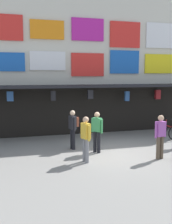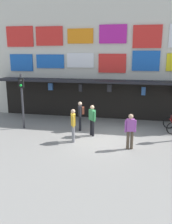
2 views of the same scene
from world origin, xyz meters
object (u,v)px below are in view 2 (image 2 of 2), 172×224
(bicycle_parked, at_px, (171,125))
(pedestrian_in_blue, at_px, (73,124))
(traffic_light_near, at_px, (22,93))
(pedestrian_in_green, at_px, (80,114))
(pedestrian_in_white, at_px, (92,119))
(pedestrian_in_yellow, at_px, (130,130))

(bicycle_parked, height_order, pedestrian_in_blue, pedestrian_in_blue)
(pedestrian_in_blue, bearing_deg, traffic_light_near, 155.37)
(pedestrian_in_green, bearing_deg, bicycle_parked, 8.50)
(traffic_light_near, height_order, bicycle_parked, traffic_light_near)
(pedestrian_in_green, height_order, pedestrian_in_white, same)
(pedestrian_in_white, relative_size, pedestrian_in_yellow, 1.00)
(traffic_light_near, distance_m, pedestrian_in_blue, 3.97)
(pedestrian_in_white, bearing_deg, pedestrian_in_blue, -125.86)
(pedestrian_in_blue, height_order, pedestrian_in_green, same)
(traffic_light_near, height_order, pedestrian_in_green, traffic_light_near)
(bicycle_parked, xyz_separation_m, pedestrian_in_white, (-4.28, -1.54, 0.55))
(bicycle_parked, height_order, pedestrian_in_yellow, pedestrian_in_yellow)
(traffic_light_near, distance_m, bicycle_parked, 8.72)
(traffic_light_near, relative_size, pedestrian_in_green, 1.90)
(traffic_light_near, distance_m, pedestrian_in_green, 3.60)
(pedestrian_in_blue, xyz_separation_m, pedestrian_in_yellow, (2.80, -0.39, 0.00))
(traffic_light_near, bearing_deg, pedestrian_in_green, 4.58)
(bicycle_parked, distance_m, pedestrian_in_white, 4.58)
(pedestrian_in_green, height_order, pedestrian_in_yellow, same)
(bicycle_parked, bearing_deg, pedestrian_in_blue, -152.66)
(pedestrian_in_blue, xyz_separation_m, pedestrian_in_green, (-0.04, 1.85, 0.04))
(pedestrian_in_white, bearing_deg, bicycle_parked, 19.84)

